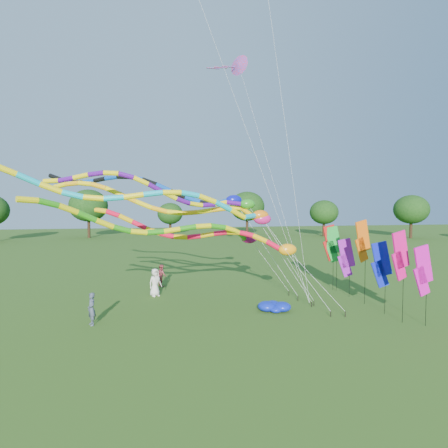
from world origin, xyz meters
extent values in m
plane|color=#2F5917|center=(0.00, 0.00, 0.00)|extent=(160.00, 160.00, 0.00)
cylinder|color=#382314|center=(34.61, 38.26, 1.77)|extent=(0.50, 0.50, 3.54)
ellipsoid|color=#143B10|center=(34.61, 38.26, 6.40)|extent=(7.48, 7.48, 6.36)
cylinder|color=#382314|center=(25.09, 48.95, 1.30)|extent=(0.50, 0.50, 2.61)
ellipsoid|color=#143B10|center=(25.09, 48.95, 4.71)|extent=(5.50, 5.50, 4.68)
cylinder|color=#382314|center=(11.40, 53.02, 1.16)|extent=(0.50, 0.50, 2.32)
ellipsoid|color=#143B10|center=(11.40, 53.02, 4.18)|extent=(4.89, 4.89, 4.15)
cylinder|color=#382314|center=(-2.92, 58.37, 1.68)|extent=(0.50, 0.50, 3.37)
ellipsoid|color=#143B10|center=(-2.92, 58.37, 6.08)|extent=(7.11, 7.11, 6.04)
cylinder|color=#382314|center=(-16.74, 51.93, 1.10)|extent=(0.50, 0.50, 2.21)
ellipsoid|color=#143B10|center=(-16.74, 51.93, 3.99)|extent=(4.66, 4.66, 3.96)
cylinder|color=black|center=(3.66, 2.12, 0.15)|extent=(0.05, 0.05, 0.30)
cylinder|color=silver|center=(2.29, 2.73, 1.86)|extent=(0.02, 0.02, 4.36)
ellipsoid|color=orange|center=(0.92, 3.34, 3.44)|extent=(1.00, 0.64, 0.64)
cylinder|color=#F80D33|center=(0.29, 3.73, 3.63)|extent=(0.29, 0.29, 0.88)
cylinder|color=#E7AD0B|center=(-0.34, 4.21, 3.97)|extent=(0.29, 0.29, 0.84)
cylinder|color=#F80D33|center=(-0.98, 4.66, 4.20)|extent=(0.29, 0.29, 0.79)
cylinder|color=#E7AD0B|center=(-1.65, 5.06, 4.28)|extent=(0.29, 0.29, 0.77)
cylinder|color=#F80D33|center=(-2.34, 5.39, 4.23)|extent=(0.29, 0.29, 0.78)
cylinder|color=#E7AD0B|center=(-3.06, 5.67, 4.11)|extent=(0.29, 0.29, 0.78)
cylinder|color=#F80D33|center=(-3.80, 5.88, 4.00)|extent=(0.29, 0.29, 0.79)
cylinder|color=#E7AD0B|center=(-4.57, 6.05, 3.98)|extent=(0.29, 0.29, 0.79)
cylinder|color=#F80D33|center=(-5.35, 6.20, 4.09)|extent=(0.29, 0.29, 0.81)
cylinder|color=#E7AD0B|center=(-6.13, 6.34, 4.33)|extent=(0.29, 0.29, 0.85)
cylinder|color=#F80D33|center=(-6.90, 6.49, 4.67)|extent=(0.29, 0.29, 0.87)
cylinder|color=#E7AD0B|center=(-7.66, 6.68, 5.03)|extent=(0.29, 0.29, 0.85)
cylinder|color=#F80D33|center=(-8.39, 6.93, 5.32)|extent=(0.29, 0.29, 0.81)
cylinder|color=#E7AD0B|center=(-9.10, 7.23, 5.50)|extent=(0.29, 0.29, 0.78)
cylinder|color=black|center=(2.93, 2.27, 0.15)|extent=(0.05, 0.05, 0.30)
cylinder|color=silver|center=(1.24, 2.87, 2.69)|extent=(0.02, 0.02, 6.00)
ellipsoid|color=#DE1875|center=(-0.45, 3.47, 5.09)|extent=(0.93, 0.60, 0.60)
cylinder|color=#FFAC0D|center=(-1.08, 3.97, 5.38)|extent=(0.27, 0.27, 1.12)
cylinder|color=yellow|center=(-1.75, 4.50, 5.66)|extent=(0.27, 0.27, 0.82)
cylinder|color=#FFAC0D|center=(-2.53, 4.76, 5.60)|extent=(0.27, 0.27, 0.82)
cylinder|color=yellow|center=(-3.32, 4.96, 5.49)|extent=(0.27, 0.27, 0.83)
cylinder|color=#FFAC0D|center=(-4.13, 5.11, 5.40)|extent=(0.27, 0.27, 0.83)
cylinder|color=yellow|center=(-4.96, 5.22, 5.42)|extent=(0.27, 0.27, 0.84)
cylinder|color=#FFAC0D|center=(-5.79, 5.31, 5.57)|extent=(0.27, 0.27, 0.87)
cylinder|color=yellow|center=(-6.62, 5.40, 5.85)|extent=(0.27, 0.27, 0.90)
cylinder|color=#FFAC0D|center=(-7.45, 5.53, 6.21)|extent=(0.27, 0.27, 0.91)
cylinder|color=yellow|center=(-8.25, 5.70, 6.57)|extent=(0.27, 0.27, 0.89)
cylinder|color=#FFAC0D|center=(-9.03, 5.93, 6.86)|extent=(0.27, 0.27, 0.85)
cylinder|color=yellow|center=(-9.79, 6.23, 7.01)|extent=(0.27, 0.27, 0.82)
cylinder|color=#FFAC0D|center=(-10.53, 6.59, 7.02)|extent=(0.27, 0.27, 0.83)
cylinder|color=yellow|center=(-11.25, 7.00, 6.92)|extent=(0.27, 0.27, 0.84)
cylinder|color=black|center=(2.74, 4.23, 0.15)|extent=(0.05, 0.05, 0.30)
cylinder|color=silver|center=(0.81, 4.14, 3.08)|extent=(0.02, 0.02, 6.80)
ellipsoid|color=#278C19|center=(-1.11, 4.05, 5.88)|extent=(0.83, 0.53, 0.53)
cylinder|color=#540C89|center=(-1.82, 4.24, 5.93)|extent=(0.24, 0.24, 0.84)
cylinder|color=yellow|center=(-2.53, 4.37, 5.92)|extent=(0.24, 0.24, 0.73)
cylinder|color=#540C89|center=(-3.23, 4.18, 5.83)|extent=(0.24, 0.24, 0.73)
cylinder|color=yellow|center=(-3.92, 3.96, 5.86)|extent=(0.24, 0.24, 0.74)
cylinder|color=#540C89|center=(-4.61, 3.74, 6.03)|extent=(0.24, 0.24, 0.77)
cylinder|color=yellow|center=(-5.30, 3.53, 6.32)|extent=(0.24, 0.24, 0.80)
cylinder|color=#540C89|center=(-6.00, 3.36, 6.68)|extent=(0.24, 0.24, 0.80)
cylinder|color=yellow|center=(-6.70, 3.26, 7.01)|extent=(0.24, 0.24, 0.77)
cylinder|color=#540C89|center=(-7.40, 3.21, 7.26)|extent=(0.24, 0.24, 0.73)
cylinder|color=yellow|center=(-8.10, 3.24, 7.37)|extent=(0.24, 0.24, 0.71)
cylinder|color=#540C89|center=(-8.81, 3.33, 7.33)|extent=(0.24, 0.24, 0.72)
cylinder|color=yellow|center=(-9.52, 3.46, 7.21)|extent=(0.24, 0.24, 0.74)
cylinder|color=#540C89|center=(-10.23, 3.62, 7.07)|extent=(0.24, 0.24, 0.74)
cylinder|color=yellow|center=(-10.94, 3.78, 6.99)|extent=(0.24, 0.24, 0.73)
cylinder|color=black|center=(2.48, 5.64, 0.15)|extent=(0.05, 0.05, 0.30)
cylinder|color=silver|center=(0.62, 6.31, 3.20)|extent=(0.02, 0.02, 7.05)
ellipsoid|color=#0C10AA|center=(-1.23, 6.98, 6.12)|extent=(0.99, 0.64, 0.64)
cylinder|color=#0B46B3|center=(-1.97, 7.27, 5.98)|extent=(0.29, 0.29, 0.93)
cylinder|color=black|center=(-2.83, 7.50, 5.92)|extent=(0.29, 0.29, 0.92)
cylinder|color=#0B46B3|center=(-3.72, 7.62, 6.15)|extent=(0.29, 0.29, 0.95)
cylinder|color=black|center=(-4.60, 7.78, 6.50)|extent=(0.29, 0.29, 0.97)
cylinder|color=#0B46B3|center=(-5.47, 7.98, 6.89)|extent=(0.29, 0.29, 0.97)
cylinder|color=black|center=(-6.31, 8.24, 7.24)|extent=(0.29, 0.29, 0.94)
cylinder|color=#0B46B3|center=(-7.14, 8.56, 7.49)|extent=(0.29, 0.29, 0.90)
cylinder|color=black|center=(-7.93, 8.95, 7.60)|extent=(0.29, 0.29, 0.89)
cylinder|color=#0B46B3|center=(-8.72, 9.39, 7.57)|extent=(0.29, 0.29, 0.90)
cylinder|color=black|center=(-9.48, 9.86, 7.47)|extent=(0.29, 0.29, 0.91)
cylinder|color=#0B46B3|center=(-10.25, 10.34, 7.36)|extent=(0.29, 0.29, 0.91)
cylinder|color=black|center=(-11.02, 10.81, 7.34)|extent=(0.29, 0.29, 0.90)
cylinder|color=#0B46B3|center=(-11.80, 11.25, 7.44)|extent=(0.29, 0.29, 0.91)
cylinder|color=black|center=(-12.60, 11.63, 7.68)|extent=(0.29, 0.29, 0.94)
cylinder|color=black|center=(2.95, 4.40, 0.15)|extent=(0.05, 0.05, 0.30)
cylinder|color=silver|center=(1.19, 3.93, 2.78)|extent=(0.02, 0.02, 6.19)
ellipsoid|color=orange|center=(-0.57, 3.46, 5.28)|extent=(0.89, 0.58, 0.58)
cylinder|color=#0BAFC5|center=(-1.26, 3.06, 5.24)|extent=(0.26, 0.26, 0.93)
cylinder|color=yellow|center=(-2.00, 2.60, 5.40)|extent=(0.26, 0.26, 0.93)
cylinder|color=#0BAFC5|center=(-2.79, 2.31, 5.79)|extent=(0.26, 0.26, 0.92)
cylinder|color=yellow|center=(-3.60, 2.08, 6.12)|extent=(0.26, 0.26, 0.89)
cylinder|color=#0BAFC5|center=(-4.43, 1.92, 6.34)|extent=(0.26, 0.26, 0.86)
cylinder|color=yellow|center=(-5.27, 1.82, 6.41)|extent=(0.26, 0.26, 0.85)
cylinder|color=#0BAFC5|center=(-6.12, 1.76, 6.36)|extent=(0.26, 0.26, 0.87)
cylinder|color=yellow|center=(-6.98, 1.73, 6.24)|extent=(0.26, 0.26, 0.87)
cylinder|color=#0BAFC5|center=(-7.84, 1.69, 6.15)|extent=(0.26, 0.26, 0.86)
cylinder|color=yellow|center=(-8.70, 1.64, 6.14)|extent=(0.26, 0.26, 0.85)
cylinder|color=#0BAFC5|center=(-9.54, 1.53, 6.28)|extent=(0.26, 0.26, 0.87)
cylinder|color=yellow|center=(-10.36, 1.37, 6.55)|extent=(0.26, 0.26, 0.90)
cylinder|color=#0BAFC5|center=(-11.17, 1.14, 6.90)|extent=(0.26, 0.26, 0.92)
cylinder|color=yellow|center=(-11.96, 0.85, 7.26)|extent=(0.26, 0.26, 0.91)
cylinder|color=black|center=(2.41, 6.98, 0.15)|extent=(0.05, 0.05, 0.30)
cylinder|color=silver|center=(0.94, 6.41, 2.07)|extent=(0.02, 0.02, 4.78)
ellipsoid|color=#8F0D57|center=(-0.53, 5.83, 3.87)|extent=(0.98, 0.63, 0.63)
cylinder|color=#288F13|center=(-1.15, 5.30, 4.10)|extent=(0.28, 0.28, 1.10)
cylinder|color=yellow|center=(-1.84, 4.77, 4.46)|extent=(0.28, 0.28, 0.88)
cylinder|color=#288F13|center=(-2.65, 4.56, 4.65)|extent=(0.28, 0.28, 0.85)
cylinder|color=yellow|center=(-3.48, 4.39, 4.69)|extent=(0.28, 0.28, 0.85)
cylinder|color=#288F13|center=(-4.33, 4.26, 4.62)|extent=(0.28, 0.28, 0.86)
cylinder|color=yellow|center=(-5.18, 4.13, 4.51)|extent=(0.28, 0.28, 0.86)
cylinder|color=#288F13|center=(-6.02, 4.00, 4.43)|extent=(0.28, 0.28, 0.85)
cylinder|color=yellow|center=(-6.85, 3.83, 4.46)|extent=(0.28, 0.28, 0.85)
cylinder|color=#288F13|center=(-7.66, 3.61, 4.63)|extent=(0.28, 0.28, 0.87)
cylinder|color=yellow|center=(-8.45, 3.33, 4.93)|extent=(0.28, 0.28, 0.91)
cylinder|color=#288F13|center=(-9.21, 2.98, 5.30)|extent=(0.28, 0.28, 0.92)
cylinder|color=yellow|center=(-9.95, 2.58, 5.65)|extent=(0.28, 0.28, 0.91)
cylinder|color=#288F13|center=(-10.67, 2.13, 5.92)|extent=(0.28, 0.28, 0.88)
cylinder|color=yellow|center=(-11.38, 1.65, 6.05)|extent=(0.28, 0.28, 0.86)
cylinder|color=black|center=(2.50, 4.00, 0.15)|extent=(0.04, 0.04, 0.30)
cylinder|color=silver|center=(1.22, 4.37, 9.57)|extent=(0.01, 0.01, 18.72)
cylinder|color=black|center=(2.50, 4.00, 0.15)|extent=(0.04, 0.04, 0.30)
cylinder|color=silver|center=(-1.38, 3.84, 10.15)|extent=(0.01, 0.01, 21.18)
cylinder|color=black|center=(2.50, 4.00, 0.15)|extent=(0.04, 0.04, 0.30)
cylinder|color=silver|center=(1.14, 7.08, 7.91)|extent=(0.01, 0.01, 16.64)
cone|color=purple|center=(-0.21, 10.16, 15.52)|extent=(1.94, 1.96, 1.62)
cube|color=purple|center=(-0.91, 10.16, 15.37)|extent=(0.90, 0.12, 0.04)
cube|color=purple|center=(-1.46, 10.16, 15.25)|extent=(0.90, 0.12, 0.04)
cube|color=purple|center=(-2.01, 10.16, 15.13)|extent=(0.90, 0.12, 0.04)
cylinder|color=black|center=(6.06, 4.24, 2.31)|extent=(0.02, 0.02, 4.63)
cube|color=#FF630D|center=(5.85, 4.19, 4.03)|extent=(1.14, 0.34, 1.93)
cube|color=#FF630D|center=(5.77, 4.17, 3.23)|extent=(1.00, 0.31, 1.51)
cylinder|color=black|center=(5.98, 2.17, 1.79)|extent=(0.02, 0.02, 3.57)
cube|color=#0D1AC2|center=(5.76, 2.21, 2.97)|extent=(1.16, 0.26, 1.93)
cube|color=#0D1AC2|center=(5.68, 2.22, 2.17)|extent=(1.01, 0.23, 1.51)
cylinder|color=black|center=(5.95, 7.96, 2.07)|extent=(0.02, 0.02, 4.14)
cube|color=red|center=(5.73, 7.95, 3.54)|extent=(1.16, 0.13, 1.93)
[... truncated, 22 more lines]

